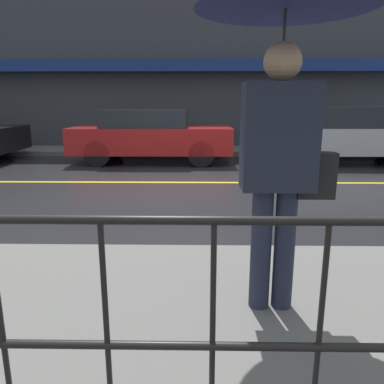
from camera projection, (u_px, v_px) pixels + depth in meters
name	position (u px, v px, depth m)	size (l,w,h in m)	color
ground_plane	(190.00, 183.00, 7.28)	(80.00, 80.00, 0.00)	#262628
sidewalk_near	(175.00, 320.00, 2.59)	(28.00, 2.45, 0.13)	slate
sidewalk_far	(193.00, 151.00, 11.54)	(28.00, 1.61, 0.13)	slate
lane_marking	(190.00, 182.00, 7.28)	(25.20, 0.12, 0.01)	gold
building_storefront	(194.00, 56.00, 11.76)	(28.00, 0.85, 5.93)	#383D42
railing_foreground	(159.00, 303.00, 1.48)	(12.00, 0.04, 0.99)	black
pedestrian	(284.00, 47.00, 2.25)	(1.09, 1.09, 2.18)	#23283D
car_red	(151.00, 135.00, 9.65)	(4.03, 1.80, 1.34)	maroon
car_silver	(347.00, 134.00, 9.56)	(4.66, 1.89, 1.41)	#B2B5BA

